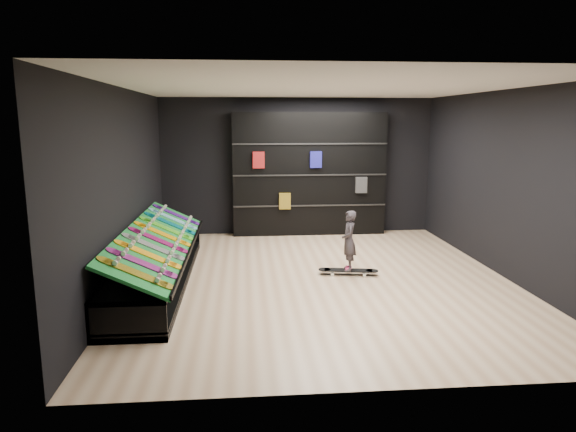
{
  "coord_description": "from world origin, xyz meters",
  "views": [
    {
      "loc": [
        -1.21,
        -7.86,
        2.52
      ],
      "look_at": [
        -0.5,
        0.2,
        1.0
      ],
      "focal_mm": 32.0,
      "sensor_mm": 36.0,
      "label": 1
    }
  ],
  "objects": [
    {
      "name": "display_board_9",
      "position": [
        -2.49,
        1.9,
        0.74
      ],
      "size": [
        0.93,
        0.22,
        0.5
      ],
      "primitive_type": null,
      "rotation": [
        0.0,
        0.44,
        0.0
      ],
      "color": "purple",
      "rests_on": "turf_ramp"
    },
    {
      "name": "display_board_0",
      "position": [
        -2.49,
        -1.9,
        0.74
      ],
      "size": [
        0.93,
        0.22,
        0.5
      ],
      "primitive_type": null,
      "rotation": [
        0.0,
        0.44,
        0.0
      ],
      "color": "yellow",
      "rests_on": "turf_ramp"
    },
    {
      "name": "wall_right",
      "position": [
        3.0,
        0.0,
        1.5
      ],
      "size": [
        0.02,
        7.0,
        3.0
      ],
      "primitive_type": "cube",
      "color": "black",
      "rests_on": "ground"
    },
    {
      "name": "display_board_3",
      "position": [
        -2.49,
        -0.63,
        0.74
      ],
      "size": [
        0.93,
        0.22,
        0.5
      ],
      "primitive_type": null,
      "rotation": [
        0.0,
        0.44,
        0.0
      ],
      "color": "black",
      "rests_on": "turf_ramp"
    },
    {
      "name": "wall_front",
      "position": [
        0.0,
        -3.5,
        1.5
      ],
      "size": [
        6.0,
        0.02,
        3.0
      ],
      "primitive_type": "cube",
      "color": "black",
      "rests_on": "ground"
    },
    {
      "name": "back_shelving",
      "position": [
        0.24,
        3.32,
        1.34
      ],
      "size": [
        3.36,
        0.39,
        2.69
      ],
      "primitive_type": "cube",
      "color": "black",
      "rests_on": "ground"
    },
    {
      "name": "wall_back",
      "position": [
        0.0,
        3.5,
        1.5
      ],
      "size": [
        6.0,
        0.02,
        3.0
      ],
      "primitive_type": "cube",
      "color": "black",
      "rests_on": "ground"
    },
    {
      "name": "display_board_2",
      "position": [
        -2.49,
        -1.06,
        0.74
      ],
      "size": [
        0.93,
        0.22,
        0.5
      ],
      "primitive_type": null,
      "rotation": [
        0.0,
        0.44,
        0.0
      ],
      "color": "orange",
      "rests_on": "turf_ramp"
    },
    {
      "name": "display_board_6",
      "position": [
        -2.49,
        0.63,
        0.74
      ],
      "size": [
        0.93,
        0.22,
        0.5
      ],
      "primitive_type": null,
      "rotation": [
        0.0,
        0.44,
        0.0
      ],
      "color": "green",
      "rests_on": "turf_ramp"
    },
    {
      "name": "child",
      "position": [
        0.5,
        0.17,
        0.39
      ],
      "size": [
        0.18,
        0.24,
        0.59
      ],
      "primitive_type": "imported",
      "rotation": [
        0.0,
        0.0,
        -1.67
      ],
      "color": "black",
      "rests_on": "floor_skateboard"
    },
    {
      "name": "ceiling",
      "position": [
        0.0,
        0.0,
        3.0
      ],
      "size": [
        6.0,
        7.0,
        0.01
      ],
      "primitive_type": "cube",
      "color": "white",
      "rests_on": "ground"
    },
    {
      "name": "display_rack",
      "position": [
        -2.55,
        0.0,
        0.25
      ],
      "size": [
        0.9,
        4.5,
        0.5
      ],
      "primitive_type": null,
      "color": "black",
      "rests_on": "ground"
    },
    {
      "name": "display_board_7",
      "position": [
        -2.49,
        1.06,
        0.74
      ],
      "size": [
        0.93,
        0.22,
        0.5
      ],
      "primitive_type": null,
      "rotation": [
        0.0,
        0.44,
        0.0
      ],
      "color": "#0C8C99",
      "rests_on": "turf_ramp"
    },
    {
      "name": "floor_skateboard",
      "position": [
        0.5,
        0.17,
        0.05
      ],
      "size": [
        1.0,
        0.39,
        0.09
      ],
      "primitive_type": null,
      "rotation": [
        0.0,
        0.0,
        -0.18
      ],
      "color": "black",
      "rests_on": "ground"
    },
    {
      "name": "display_board_4",
      "position": [
        -2.49,
        -0.21,
        0.74
      ],
      "size": [
        0.93,
        0.22,
        0.5
      ],
      "primitive_type": null,
      "rotation": [
        0.0,
        0.44,
        0.0
      ],
      "color": "#E5198C",
      "rests_on": "turf_ramp"
    },
    {
      "name": "display_board_1",
      "position": [
        -2.49,
        -1.48,
        0.74
      ],
      "size": [
        0.93,
        0.22,
        0.5
      ],
      "primitive_type": null,
      "rotation": [
        0.0,
        0.44,
        0.0
      ],
      "color": "#2626BF",
      "rests_on": "turf_ramp"
    },
    {
      "name": "floor",
      "position": [
        0.0,
        0.0,
        0.0
      ],
      "size": [
        6.0,
        7.0,
        0.01
      ],
      "primitive_type": "cube",
      "color": "#CDAF8B",
      "rests_on": "ground"
    },
    {
      "name": "wall_left",
      "position": [
        -3.0,
        0.0,
        1.5
      ],
      "size": [
        0.02,
        7.0,
        3.0
      ],
      "primitive_type": "cube",
      "color": "black",
      "rests_on": "ground"
    },
    {
      "name": "turf_ramp",
      "position": [
        -2.5,
        0.0,
        0.71
      ],
      "size": [
        0.92,
        4.5,
        0.46
      ],
      "primitive_type": "cube",
      "rotation": [
        0.0,
        0.44,
        0.0
      ],
      "color": "#0F6022",
      "rests_on": "display_rack"
    },
    {
      "name": "display_board_5",
      "position": [
        -2.49,
        0.21,
        0.74
      ],
      "size": [
        0.93,
        0.22,
        0.5
      ],
      "primitive_type": null,
      "rotation": [
        0.0,
        0.44,
        0.0
      ],
      "color": "yellow",
      "rests_on": "turf_ramp"
    },
    {
      "name": "display_board_8",
      "position": [
        -2.49,
        1.48,
        0.74
      ],
      "size": [
        0.93,
        0.22,
        0.5
      ],
      "primitive_type": null,
      "rotation": [
        0.0,
        0.44,
        0.0
      ],
      "color": "#0CB2E5",
      "rests_on": "turf_ramp"
    }
  ]
}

